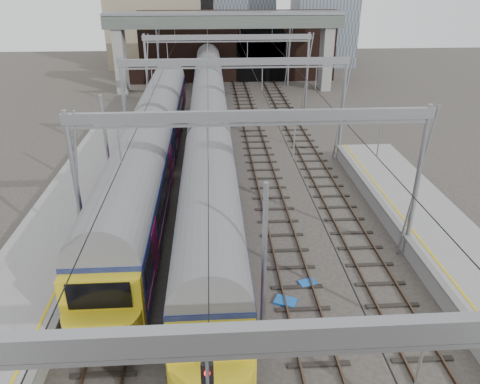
{
  "coord_description": "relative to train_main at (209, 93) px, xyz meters",
  "views": [
    {
      "loc": [
        -1.8,
        -12.35,
        13.44
      ],
      "look_at": [
        -0.32,
        11.04,
        2.4
      ],
      "focal_mm": 35.0,
      "sensor_mm": 36.0,
      "label": 1
    }
  ],
  "objects": [
    {
      "name": "ground",
      "position": [
        2.0,
        -33.55,
        -2.61
      ],
      "size": [
        160.0,
        160.0,
        0.0
      ],
      "primitive_type": "plane",
      "color": "#38332D",
      "rests_on": "ground"
    },
    {
      "name": "train_second",
      "position": [
        -4.0,
        -14.06,
        0.06
      ],
      "size": [
        3.11,
        35.91,
        5.24
      ],
      "color": "black",
      "rests_on": "ground"
    },
    {
      "name": "overhead_line",
      "position": [
        2.0,
        -12.06,
        3.96
      ],
      "size": [
        16.8,
        80.0,
        8.0
      ],
      "color": "gray",
      "rests_on": "ground"
    },
    {
      "name": "retaining_wall",
      "position": [
        3.4,
        18.38,
        1.72
      ],
      "size": [
        28.0,
        2.75,
        9.0
      ],
      "color": "black",
      "rests_on": "ground"
    },
    {
      "name": "train_main",
      "position": [
        0.0,
        0.0,
        0.0
      ],
      "size": [
        3.0,
        69.4,
        5.1
      ],
      "color": "black",
      "rests_on": "ground"
    },
    {
      "name": "overbridge",
      "position": [
        2.0,
        12.45,
        4.66
      ],
      "size": [
        28.0,
        3.0,
        9.25
      ],
      "color": "gray",
      "rests_on": "ground"
    },
    {
      "name": "tracks",
      "position": [
        2.0,
        -18.55,
        -2.59
      ],
      "size": [
        14.4,
        80.0,
        0.22
      ],
      "color": "#4C3828",
      "rests_on": "ground"
    },
    {
      "name": "equip_cover_b",
      "position": [
        3.31,
        -29.18,
        -2.56
      ],
      "size": [
        1.15,
        1.01,
        0.11
      ],
      "primitive_type": "cube",
      "rotation": [
        0.0,
        0.0,
        -0.43
      ],
      "color": "blue",
      "rests_on": "ground"
    },
    {
      "name": "equip_cover_c",
      "position": [
        4.57,
        -27.87,
        -2.56
      ],
      "size": [
        0.94,
        0.79,
        0.1
      ],
      "primitive_type": "cube",
      "rotation": [
        0.0,
        0.0,
        0.31
      ],
      "color": "blue",
      "rests_on": "ground"
    },
    {
      "name": "platform_left",
      "position": [
        -8.18,
        -31.05,
        -2.06
      ],
      "size": [
        4.32,
        55.0,
        1.12
      ],
      "color": "gray",
      "rests_on": "ground"
    }
  ]
}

